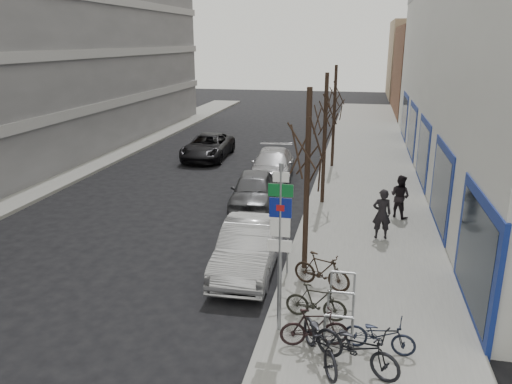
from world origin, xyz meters
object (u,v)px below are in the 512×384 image
at_px(meter_front, 288,249).
at_px(parked_car_mid, 254,190).
at_px(bike_rack, 341,304).
at_px(bike_near_right, 314,327).
at_px(tree_far, 335,92).
at_px(pedestrian_far, 400,196).
at_px(bike_near_left, 320,337).
at_px(tree_mid, 326,108).
at_px(pedestrian_near, 382,214).
at_px(bike_mid_curb, 380,332).
at_px(highway_sign_pole, 280,239).
at_px(parked_car_front, 249,247).
at_px(lane_car, 208,146).
at_px(bike_far_inner, 322,270).
at_px(parked_car_back, 272,165).
at_px(tree_near, 308,138).
at_px(bike_mid_inner, 316,301).
at_px(meter_back, 320,162).
at_px(bike_far_curb, 357,343).
at_px(meter_mid, 308,194).

bearing_deg(meter_front, parked_car_mid, 110.79).
xyz_separation_m(bike_rack, bike_near_right, (-0.53, -1.10, -0.04)).
distance_m(tree_far, pedestrian_far, 8.91).
height_order(meter_front, bike_near_left, meter_front).
xyz_separation_m(tree_mid, pedestrian_far, (3.05, -1.28, -3.11)).
relative_size(tree_mid, pedestrian_near, 3.12).
xyz_separation_m(bike_mid_curb, parked_car_mid, (-4.89, 9.58, 0.11)).
relative_size(bike_near_left, parked_car_mid, 0.45).
distance_m(highway_sign_pole, parked_car_front, 3.98).
height_order(bike_mid_curb, lane_car, lane_car).
relative_size(bike_far_inner, parked_car_back, 0.34).
relative_size(tree_near, bike_mid_inner, 3.59).
relative_size(bike_rack, bike_mid_inner, 1.47).
bearing_deg(meter_back, parked_car_front, -96.47).
xyz_separation_m(bike_near_right, bike_far_inner, (-0.07, 2.81, 0.04)).
bearing_deg(bike_near_left, parked_car_mid, 84.15).
bearing_deg(parked_car_back, tree_mid, -57.15).
distance_m(tree_far, bike_mid_inner, 16.23).
xyz_separation_m(highway_sign_pole, tree_mid, (0.20, 10.01, 1.65)).
distance_m(bike_far_curb, parked_car_mid, 11.21).
height_order(tree_mid, bike_mid_inner, tree_mid).
xyz_separation_m(bike_far_curb, lane_car, (-8.95, 18.56, -0.04)).
height_order(highway_sign_pole, bike_mid_curb, highway_sign_pole).
height_order(bike_mid_inner, pedestrian_near, pedestrian_near).
relative_size(bike_mid_curb, parked_car_front, 0.34).
distance_m(meter_back, parked_car_back, 2.38).
bearing_deg(meter_mid, bike_near_left, -82.23).
bearing_deg(meter_back, tree_near, -87.55).
relative_size(meter_front, parked_car_back, 0.25).
xyz_separation_m(meter_mid, bike_mid_inner, (1.06, -7.84, -0.30)).
distance_m(tree_far, parked_car_mid, 8.52).
distance_m(bike_mid_curb, bike_far_curb, 0.88).
bearing_deg(bike_mid_curb, meter_mid, 24.64).
relative_size(parked_car_front, lane_car, 0.89).
bearing_deg(bike_near_right, tree_near, -2.84).
bearing_deg(parked_car_front, tree_mid, 74.13).
bearing_deg(bike_mid_curb, tree_far, 15.75).
xyz_separation_m(highway_sign_pole, pedestrian_near, (2.50, 6.39, -1.43)).
distance_m(highway_sign_pole, pedestrian_near, 7.01).
xyz_separation_m(tree_far, bike_mid_inner, (0.61, -15.84, -3.49)).
xyz_separation_m(tree_mid, bike_near_right, (0.67, -10.50, -3.48)).
xyz_separation_m(highway_sign_pole, lane_car, (-7.14, 17.46, -1.75)).
bearing_deg(bike_mid_inner, meter_front, 30.62).
xyz_separation_m(bike_rack, tree_far, (-1.20, 15.90, 3.44)).
relative_size(bike_near_right, bike_far_inner, 0.92).
bearing_deg(highway_sign_pole, parked_car_back, 100.78).
relative_size(bike_near_right, parked_car_back, 0.31).
bearing_deg(bike_far_inner, bike_near_right, -158.35).
bearing_deg(pedestrian_near, highway_sign_pole, 60.52).
relative_size(tree_mid, parked_car_mid, 1.27).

